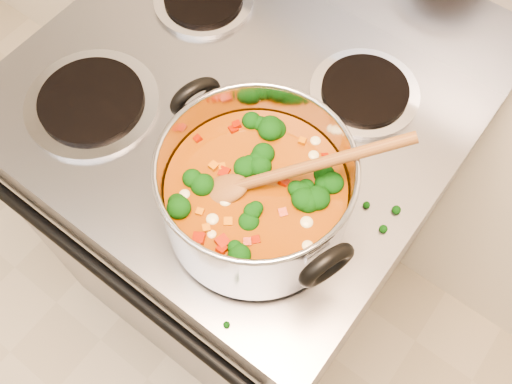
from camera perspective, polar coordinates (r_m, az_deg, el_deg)
electric_range at (r=1.37m, az=-1.86°, el=-2.00°), size 0.75×0.68×1.08m
stockpot at (r=0.79m, az=-0.01°, el=-0.15°), size 0.33×0.27×0.16m
wooden_spoon at (r=0.75m, az=1.40°, el=1.48°), size 0.23×0.22×0.11m
cooktop_crumbs at (r=0.88m, az=-4.62°, el=-1.16°), size 0.36×0.30×0.01m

